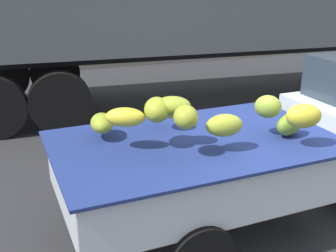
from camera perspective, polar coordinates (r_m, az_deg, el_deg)
The scene contains 2 objects.
ground at distance 5.31m, azimuth 16.69°, elevation -11.47°, with size 220.00×220.00×0.00m, color #28282B.
curb_strip at distance 13.17m, azimuth -6.61°, elevation 8.48°, with size 80.00×0.80×0.16m, color gray.
Camera 1 is at (-2.85, -3.58, 2.71)m, focal length 46.01 mm.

